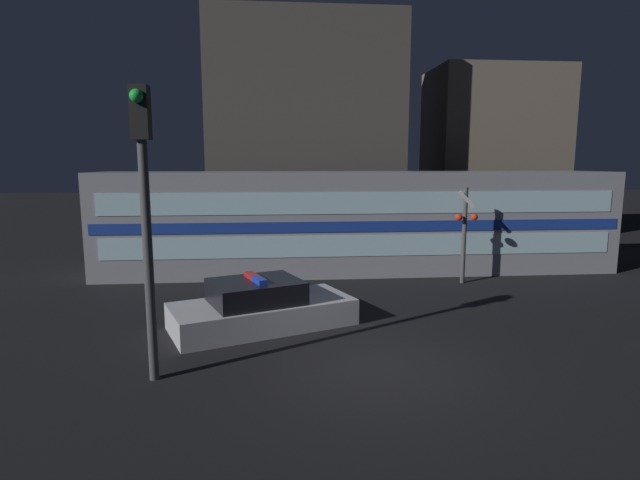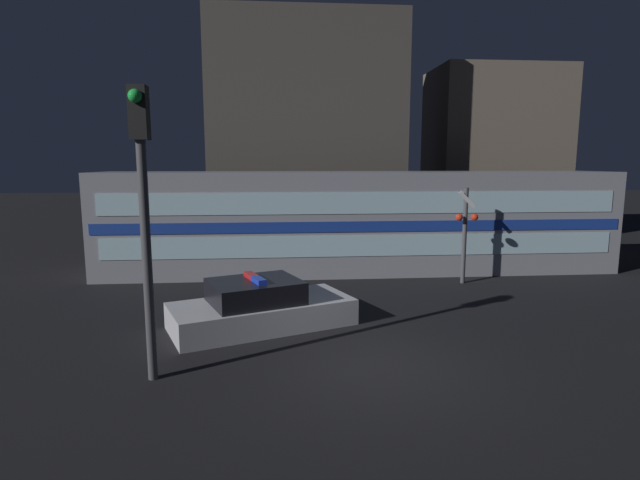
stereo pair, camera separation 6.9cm
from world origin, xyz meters
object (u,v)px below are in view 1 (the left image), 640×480
at_px(train, 358,222).
at_px(traffic_light_corner, 145,200).
at_px(police_car, 261,308).
at_px(crossing_signal_near, 465,230).

xyz_separation_m(train, traffic_light_corner, (-5.24, -8.96, 1.47)).
xyz_separation_m(train, police_car, (-3.36, -6.15, -1.34)).
relative_size(police_car, crossing_signal_near, 1.49).
bearing_deg(traffic_light_corner, police_car, 56.31).
bearing_deg(train, crossing_signal_near, -36.25).
bearing_deg(police_car, crossing_signal_near, 9.17).
bearing_deg(crossing_signal_near, train, 143.75).
height_order(crossing_signal_near, traffic_light_corner, traffic_light_corner).
bearing_deg(traffic_light_corner, crossing_signal_near, 38.53).
bearing_deg(traffic_light_corner, train, 59.68).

